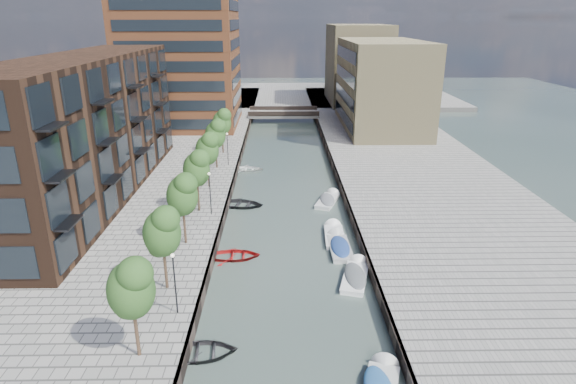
{
  "coord_description": "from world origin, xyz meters",
  "views": [
    {
      "loc": [
        -0.7,
        -17.89,
        18.45
      ],
      "look_at": [
        0.0,
        23.13,
        3.5
      ],
      "focal_mm": 30.0,
      "sensor_mm": 36.0,
      "label": 1
    }
  ],
  "objects_px": {
    "tree_4": "(207,148)",
    "sloop_1": "(202,355)",
    "motorboat_2": "(334,235)",
    "motorboat_4": "(328,200)",
    "sloop_2": "(235,258)",
    "tree_6": "(222,121)",
    "sloop_3": "(247,170)",
    "tree_1": "(162,230)",
    "motorboat_3": "(339,246)",
    "car": "(349,119)",
    "tree_0": "(131,286)",
    "tree_3": "(196,167)",
    "bridge": "(284,114)",
    "sloop_4": "(241,206)",
    "tree_2": "(182,193)",
    "motorboat_1": "(356,275)",
    "tree_5": "(215,133)"
  },
  "relations": [
    {
      "from": "tree_4",
      "to": "motorboat_2",
      "type": "height_order",
      "value": "tree_4"
    },
    {
      "from": "tree_6",
      "to": "tree_5",
      "type": "bearing_deg",
      "value": -90.0
    },
    {
      "from": "motorboat_1",
      "to": "motorboat_4",
      "type": "relative_size",
      "value": 1.03
    },
    {
      "from": "tree_4",
      "to": "motorboat_1",
      "type": "distance_m",
      "value": 23.19
    },
    {
      "from": "motorboat_2",
      "to": "motorboat_4",
      "type": "bearing_deg",
      "value": 88.0
    },
    {
      "from": "sloop_2",
      "to": "sloop_3",
      "type": "bearing_deg",
      "value": -0.99
    },
    {
      "from": "tree_3",
      "to": "sloop_3",
      "type": "bearing_deg",
      "value": 77.19
    },
    {
      "from": "tree_3",
      "to": "motorboat_3",
      "type": "height_order",
      "value": "tree_3"
    },
    {
      "from": "bridge",
      "to": "sloop_1",
      "type": "height_order",
      "value": "bridge"
    },
    {
      "from": "sloop_4",
      "to": "car",
      "type": "distance_m",
      "value": 40.06
    },
    {
      "from": "bridge",
      "to": "tree_3",
      "type": "xyz_separation_m",
      "value": [
        -8.5,
        -47.0,
        3.92
      ]
    },
    {
      "from": "tree_4",
      "to": "sloop_1",
      "type": "bearing_deg",
      "value": -83.25
    },
    {
      "from": "tree_1",
      "to": "car",
      "type": "bearing_deg",
      "value": 69.8
    },
    {
      "from": "bridge",
      "to": "sloop_3",
      "type": "distance_m",
      "value": 31.52
    },
    {
      "from": "bridge",
      "to": "tree_5",
      "type": "bearing_deg",
      "value": -104.44
    },
    {
      "from": "tree_0",
      "to": "car",
      "type": "xyz_separation_m",
      "value": [
        19.89,
        61.08,
        -3.59
      ]
    },
    {
      "from": "car",
      "to": "tree_0",
      "type": "bearing_deg",
      "value": -92.23
    },
    {
      "from": "tree_6",
      "to": "motorboat_1",
      "type": "bearing_deg",
      "value": -67.37
    },
    {
      "from": "sloop_1",
      "to": "motorboat_3",
      "type": "relative_size",
      "value": 0.85
    },
    {
      "from": "tree_0",
      "to": "tree_2",
      "type": "xyz_separation_m",
      "value": [
        0.0,
        14.0,
        0.0
      ]
    },
    {
      "from": "tree_2",
      "to": "sloop_1",
      "type": "bearing_deg",
      "value": -76.12
    },
    {
      "from": "tree_0",
      "to": "sloop_4",
      "type": "xyz_separation_m",
      "value": [
        3.68,
        24.48,
        -5.31
      ]
    },
    {
      "from": "tree_4",
      "to": "tree_6",
      "type": "bearing_deg",
      "value": 90.0
    },
    {
      "from": "tree_2",
      "to": "motorboat_2",
      "type": "bearing_deg",
      "value": 13.92
    },
    {
      "from": "tree_6",
      "to": "sloop_4",
      "type": "xyz_separation_m",
      "value": [
        3.68,
        -17.52,
        -5.31
      ]
    },
    {
      "from": "sloop_2",
      "to": "tree_6",
      "type": "bearing_deg",
      "value": 5.92
    },
    {
      "from": "sloop_3",
      "to": "sloop_4",
      "type": "bearing_deg",
      "value": -175.55
    },
    {
      "from": "sloop_2",
      "to": "motorboat_4",
      "type": "xyz_separation_m",
      "value": [
        8.78,
        12.5,
        0.19
      ]
    },
    {
      "from": "tree_1",
      "to": "car",
      "type": "distance_m",
      "value": 57.73
    },
    {
      "from": "sloop_2",
      "to": "tree_0",
      "type": "bearing_deg",
      "value": 160.48
    },
    {
      "from": "sloop_1",
      "to": "car",
      "type": "height_order",
      "value": "car"
    },
    {
      "from": "sloop_1",
      "to": "sloop_2",
      "type": "height_order",
      "value": "sloop_1"
    },
    {
      "from": "motorboat_2",
      "to": "motorboat_3",
      "type": "bearing_deg",
      "value": -86.09
    },
    {
      "from": "tree_1",
      "to": "motorboat_2",
      "type": "distance_m",
      "value": 16.97
    },
    {
      "from": "tree_1",
      "to": "tree_4",
      "type": "bearing_deg",
      "value": 90.0
    },
    {
      "from": "sloop_1",
      "to": "motorboat_2",
      "type": "xyz_separation_m",
      "value": [
        9.41,
        15.97,
        0.09
      ]
    },
    {
      "from": "tree_6",
      "to": "motorboat_2",
      "type": "distance_m",
      "value": 28.37
    },
    {
      "from": "sloop_3",
      "to": "motorboat_3",
      "type": "distance_m",
      "value": 24.05
    },
    {
      "from": "sloop_3",
      "to": "car",
      "type": "relative_size",
      "value": 0.97
    },
    {
      "from": "tree_0",
      "to": "tree_1",
      "type": "distance_m",
      "value": 7.0
    },
    {
      "from": "sloop_4",
      "to": "car",
      "type": "height_order",
      "value": "car"
    },
    {
      "from": "tree_2",
      "to": "motorboat_1",
      "type": "bearing_deg",
      "value": -17.4
    },
    {
      "from": "bridge",
      "to": "sloop_3",
      "type": "bearing_deg",
      "value": -98.93
    },
    {
      "from": "tree_2",
      "to": "motorboat_4",
      "type": "distance_m",
      "value": 18.09
    },
    {
      "from": "bridge",
      "to": "sloop_4",
      "type": "xyz_separation_m",
      "value": [
        -4.82,
        -43.52,
        -1.39
      ]
    },
    {
      "from": "tree_1",
      "to": "sloop_3",
      "type": "xyz_separation_m",
      "value": [
        3.61,
        29.89,
        -5.31
      ]
    },
    {
      "from": "tree_2",
      "to": "motorboat_4",
      "type": "bearing_deg",
      "value": 42.09
    },
    {
      "from": "tree_1",
      "to": "motorboat_1",
      "type": "distance_m",
      "value": 14.63
    },
    {
      "from": "tree_0",
      "to": "tree_1",
      "type": "bearing_deg",
      "value": 90.0
    },
    {
      "from": "tree_1",
      "to": "tree_5",
      "type": "height_order",
      "value": "same"
    }
  ]
}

